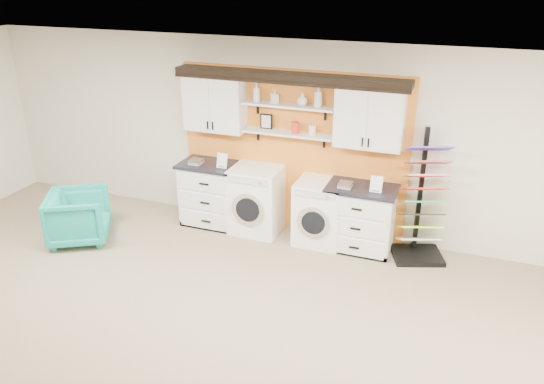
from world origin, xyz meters
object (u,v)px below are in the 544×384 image
at_px(sample_rack, 421,220).
at_px(armchair, 79,217).
at_px(dryer, 320,212).
at_px(base_cabinet_right, 360,218).
at_px(base_cabinet_left, 214,194).
at_px(washer, 257,200).

distance_m(sample_rack, armchair, 4.82).
bearing_deg(sample_rack, dryer, 162.10).
bearing_deg(dryer, base_cabinet_right, 0.33).
distance_m(base_cabinet_left, washer, 0.70).
bearing_deg(washer, armchair, -152.62).
bearing_deg(base_cabinet_right, dryer, -179.67).
bearing_deg(armchair, sample_rack, -104.56).
height_order(base_cabinet_right, armchair, base_cabinet_right).
xyz_separation_m(dryer, armchair, (-3.27, -1.19, -0.10)).
height_order(base_cabinet_left, armchair, base_cabinet_left).
height_order(base_cabinet_left, sample_rack, sample_rack).
bearing_deg(washer, sample_rack, 0.96).
height_order(base_cabinet_left, washer, washer).
relative_size(base_cabinet_left, sample_rack, 0.56).
height_order(dryer, sample_rack, sample_rack).
distance_m(base_cabinet_left, dryer, 1.68).
distance_m(washer, sample_rack, 2.37).
height_order(washer, armchair, washer).
height_order(dryer, armchair, dryer).
relative_size(base_cabinet_left, washer, 1.00).
bearing_deg(washer, dryer, -0.00).
relative_size(dryer, armchair, 1.14).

